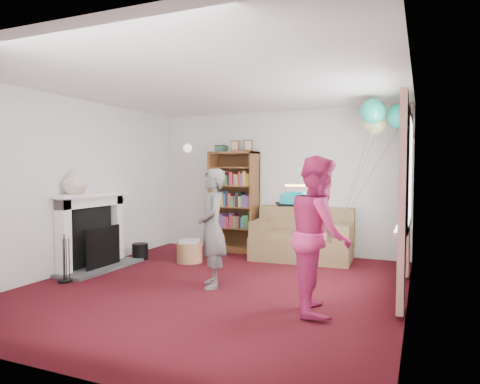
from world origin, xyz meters
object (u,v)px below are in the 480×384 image
at_px(sofa, 303,240).
at_px(person_striped, 212,228).
at_px(person_magenta, 319,234).
at_px(bookcase, 234,202).
at_px(birthday_cake, 295,199).

height_order(sofa, person_striped, person_striped).
xyz_separation_m(person_striped, person_magenta, (1.44, -0.40, 0.06)).
xyz_separation_m(bookcase, person_magenta, (2.16, -2.72, -0.08)).
xyz_separation_m(sofa, birthday_cake, (0.51, -2.29, 0.83)).
relative_size(person_striped, birthday_cake, 3.75).
bearing_deg(sofa, person_magenta, -74.53).
distance_m(sofa, birthday_cake, 2.49).
bearing_deg(bookcase, person_striped, -72.65).
bearing_deg(bookcase, person_magenta, -51.45).
xyz_separation_m(bookcase, person_striped, (0.72, -2.31, -0.14)).
xyz_separation_m(sofa, person_striped, (-0.61, -2.08, 0.42)).
relative_size(bookcase, person_striped, 1.35).
bearing_deg(person_magenta, sofa, 1.04).
xyz_separation_m(bookcase, sofa, (1.33, -0.23, -0.56)).
relative_size(sofa, person_striped, 1.07).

